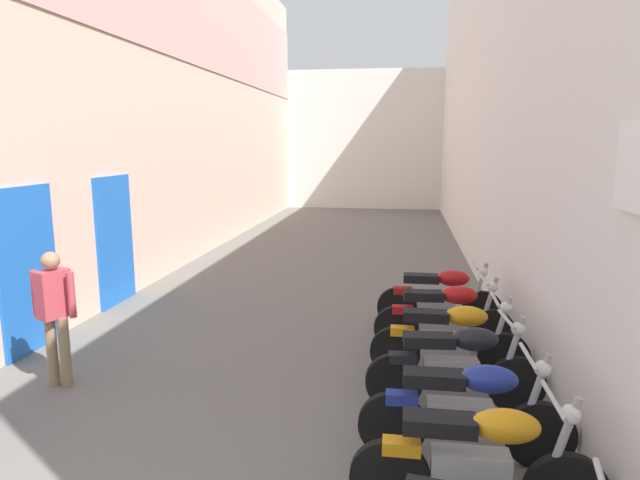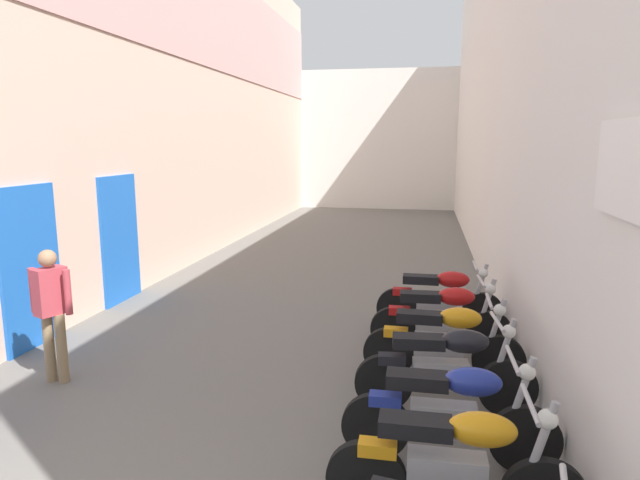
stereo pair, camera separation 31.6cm
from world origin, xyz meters
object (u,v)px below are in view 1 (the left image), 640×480
(motorcycle_seventh, at_px, (445,315))
(motorcycle_fifth, at_px, (457,365))
(motorcycle_eighth, at_px, (440,296))
(motorcycle_fourth, at_px, (467,408))
(motorcycle_sixth, at_px, (450,338))
(motorcycle_third, at_px, (479,460))
(pedestrian_further_down, at_px, (55,309))

(motorcycle_seventh, bearing_deg, motorcycle_fifth, -90.00)
(motorcycle_eighth, bearing_deg, motorcycle_fourth, -90.00)
(motorcycle_fifth, bearing_deg, motorcycle_sixth, 90.00)
(motorcycle_third, height_order, motorcycle_eighth, same)
(motorcycle_third, bearing_deg, pedestrian_further_down, 159.77)
(motorcycle_fourth, relative_size, motorcycle_sixth, 1.00)
(motorcycle_third, bearing_deg, motorcycle_fifth, 90.00)
(motorcycle_fifth, xyz_separation_m, motorcycle_sixth, (0.00, 0.77, 0.00))
(motorcycle_fifth, bearing_deg, motorcycle_fourth, -90.00)
(motorcycle_third, bearing_deg, motorcycle_sixth, 90.00)
(motorcycle_eighth, xyz_separation_m, pedestrian_further_down, (-4.42, -2.65, 0.42))
(motorcycle_fourth, height_order, motorcycle_seventh, same)
(motorcycle_third, distance_m, pedestrian_further_down, 4.73)
(motorcycle_eighth, bearing_deg, motorcycle_fifth, -90.00)
(motorcycle_fifth, relative_size, pedestrian_further_down, 1.18)
(motorcycle_fourth, distance_m, motorcycle_eighth, 3.51)
(pedestrian_further_down, bearing_deg, motorcycle_seventh, 21.45)
(motorcycle_fifth, bearing_deg, pedestrian_further_down, -178.84)
(motorcycle_third, xyz_separation_m, motorcycle_fifth, (-0.00, 1.72, 0.00))
(motorcycle_sixth, bearing_deg, motorcycle_seventh, 90.00)
(motorcycle_third, distance_m, motorcycle_fourth, 0.78)
(motorcycle_third, height_order, motorcycle_fifth, same)
(motorcycle_fifth, height_order, motorcycle_seventh, same)
(motorcycle_seventh, height_order, pedestrian_further_down, pedestrian_further_down)
(motorcycle_fifth, height_order, motorcycle_sixth, same)
(pedestrian_further_down, bearing_deg, motorcycle_sixth, 11.01)
(motorcycle_fifth, bearing_deg, motorcycle_third, -90.00)
(motorcycle_third, distance_m, motorcycle_sixth, 2.49)
(motorcycle_fourth, bearing_deg, motorcycle_fifth, 90.00)
(motorcycle_fourth, xyz_separation_m, motorcycle_fifth, (-0.00, 0.94, 0.00))
(motorcycle_sixth, bearing_deg, motorcycle_third, -90.00)
(motorcycle_third, bearing_deg, motorcycle_eighth, 90.00)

